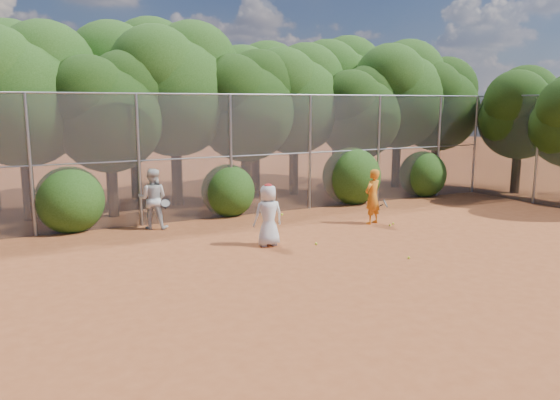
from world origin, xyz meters
TOP-DOWN VIEW (x-y plane):
  - ground at (0.00, 0.00)m, footprint 80.00×80.00m
  - fence_back at (-0.12, 6.00)m, footprint 20.05×0.09m
  - fence_side at (10.00, 3.00)m, footprint 0.09×6.09m
  - tree_1 at (-6.94, 8.54)m, footprint 4.64×4.03m
  - tree_2 at (-4.45, 7.83)m, footprint 3.99×3.47m
  - tree_3 at (-1.94, 8.84)m, footprint 4.89×4.26m
  - tree_4 at (0.55, 8.24)m, footprint 4.19×3.64m
  - tree_5 at (3.06, 9.04)m, footprint 4.51×3.92m
  - tree_6 at (5.55, 8.03)m, footprint 3.86×3.36m
  - tree_7 at (8.06, 8.64)m, footprint 4.77×4.14m
  - tree_8 at (10.05, 8.34)m, footprint 4.25×3.70m
  - tree_10 at (-2.93, 11.05)m, footprint 5.15×4.48m
  - tree_11 at (2.06, 10.64)m, footprint 4.64×4.03m
  - tree_12 at (6.56, 11.24)m, footprint 5.02×4.37m
  - tree_13 at (11.45, 5.03)m, footprint 3.86×3.36m
  - bush_0 at (-6.00, 6.30)m, footprint 2.00×2.00m
  - bush_1 at (-1.00, 6.30)m, footprint 1.80×1.80m
  - bush_2 at (4.00, 6.30)m, footprint 2.20×2.20m
  - bush_3 at (7.50, 6.30)m, footprint 1.90×1.90m
  - player_yellow at (2.46, 2.92)m, footprint 0.87×0.66m
  - player_teen at (-1.60, 2.01)m, footprint 0.82×0.56m
  - player_white at (-3.78, 5.40)m, footprint 1.09×1.01m
  - ball_0 at (2.73, 2.37)m, footprint 0.07×0.07m
  - ball_1 at (2.97, 2.51)m, footprint 0.07×0.07m
  - ball_2 at (0.86, -0.69)m, footprint 0.07×0.07m
  - ball_3 at (-0.44, 1.49)m, footprint 0.07×0.07m
  - ball_4 at (3.53, 4.28)m, footprint 0.07×0.07m

SIDE VIEW (x-z plane):
  - ground at x=0.00m, z-range 0.00..0.00m
  - ball_0 at x=2.73m, z-range 0.00..0.07m
  - ball_1 at x=2.97m, z-range 0.00..0.07m
  - ball_2 at x=0.86m, z-range 0.00..0.07m
  - ball_3 at x=-0.44m, z-range 0.00..0.07m
  - ball_4 at x=3.53m, z-range 0.00..0.07m
  - player_teen at x=-1.60m, z-range -0.01..1.66m
  - player_yellow at x=2.46m, z-range 0.00..1.71m
  - bush_1 at x=-1.00m, z-range 0.00..1.80m
  - player_white at x=-3.78m, z-range 0.00..1.81m
  - bush_3 at x=7.50m, z-range 0.00..1.90m
  - bush_0 at x=-6.00m, z-range 0.00..2.00m
  - bush_2 at x=4.00m, z-range 0.00..2.20m
  - fence_side at x=10.00m, z-range 0.04..4.06m
  - fence_back at x=-0.12m, z-range 0.04..4.06m
  - tree_6 at x=5.55m, z-range 0.82..6.11m
  - tree_13 at x=11.45m, z-range 0.82..6.11m
  - tree_2 at x=-4.45m, z-range 0.85..6.32m
  - tree_4 at x=0.55m, z-range 0.89..6.62m
  - tree_8 at x=10.05m, z-range 0.91..6.73m
  - tree_5 at x=3.06m, z-range 0.96..7.13m
  - tree_1 at x=-6.94m, z-range 0.99..7.34m
  - tree_11 at x=2.06m, z-range 0.99..7.34m
  - tree_7 at x=8.06m, z-range 1.02..7.54m
  - tree_3 at x=-1.94m, z-range 1.04..7.75m
  - tree_12 at x=6.56m, z-range 1.07..7.95m
  - tree_10 at x=-2.93m, z-range 1.10..8.16m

